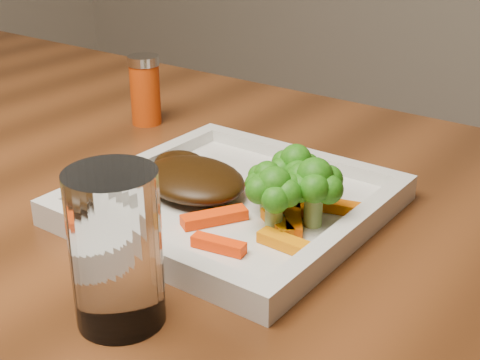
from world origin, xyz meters
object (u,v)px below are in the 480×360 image
Objects in this scene: plate at (232,206)px; drinking_glass at (116,249)px; steak at (194,179)px; spice_shaker at (145,90)px.

plate is 0.20m from drinking_glass.
plate is 2.29× the size of steak.
steak is at bearing -35.81° from spice_shaker.
steak is 0.20m from drinking_glass.
spice_shaker is at bearing 144.19° from steak.
steak is at bearing -168.45° from plate.
spice_shaker is at bearing 150.41° from plate.
drinking_glass is at bearing -78.15° from plate.
drinking_glass reaches higher than spice_shaker.
drinking_glass reaches higher than steak.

